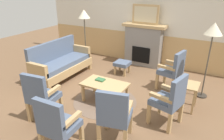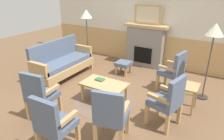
% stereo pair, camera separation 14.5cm
% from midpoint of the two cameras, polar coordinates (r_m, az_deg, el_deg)
% --- Properties ---
extents(ground_plane, '(14.00, 14.00, 0.00)m').
position_cam_midpoint_polar(ground_plane, '(4.74, -1.30, -7.57)').
color(ground_plane, brown).
extents(wall_back, '(7.20, 0.14, 2.70)m').
position_cam_midpoint_polar(wall_back, '(6.52, 11.11, 12.90)').
color(wall_back, silver).
rests_on(wall_back, ground_plane).
extents(fireplace, '(1.30, 0.44, 1.28)m').
position_cam_midpoint_polar(fireplace, '(6.43, 9.88, 6.83)').
color(fireplace, gray).
rests_on(fireplace, ground_plane).
extents(framed_picture, '(0.80, 0.04, 0.56)m').
position_cam_midpoint_polar(framed_picture, '(6.25, 10.46, 14.84)').
color(framed_picture, tan).
rests_on(framed_picture, fireplace).
extents(couch, '(0.70, 1.80, 0.98)m').
position_cam_midpoint_polar(couch, '(5.76, -12.86, 1.96)').
color(couch, tan).
rests_on(couch, ground_plane).
extents(coffee_table, '(0.96, 0.56, 0.44)m').
position_cam_midpoint_polar(coffee_table, '(4.41, -1.24, -4.32)').
color(coffee_table, tan).
rests_on(coffee_table, ground_plane).
extents(round_rug, '(1.38, 1.38, 0.01)m').
position_cam_midpoint_polar(round_rug, '(4.60, -1.20, -8.56)').
color(round_rug, brown).
rests_on(round_rug, ground_plane).
extents(book_on_table, '(0.20, 0.15, 0.03)m').
position_cam_midpoint_polar(book_on_table, '(4.52, -2.47, -2.63)').
color(book_on_table, '#33663D').
rests_on(book_on_table, coffee_table).
extents(footstool, '(0.40, 0.40, 0.36)m').
position_cam_midpoint_polar(footstool, '(5.82, 3.92, 1.56)').
color(footstool, tan).
rests_on(footstool, ground_plane).
extents(armchair_near_fireplace, '(0.58, 0.58, 0.98)m').
position_cam_midpoint_polar(armchair_near_fireplace, '(3.76, 16.42, -7.87)').
color(armchair_near_fireplace, tan).
rests_on(armchair_near_fireplace, ground_plane).
extents(armchair_by_window_left, '(0.56, 0.56, 0.98)m').
position_cam_midpoint_polar(armchair_by_window_left, '(5.03, 17.54, 0.04)').
color(armchair_by_window_left, tan).
rests_on(armchair_by_window_left, ground_plane).
extents(armchair_front_left, '(0.50, 0.50, 0.98)m').
position_cam_midpoint_polar(armchair_front_left, '(3.18, -14.73, -13.89)').
color(armchair_front_left, tan).
rests_on(armchair_front_left, ground_plane).
extents(armchair_front_center, '(0.53, 0.53, 0.98)m').
position_cam_midpoint_polar(armchair_front_center, '(3.99, -18.41, -6.24)').
color(armchair_front_center, tan).
rests_on(armchair_front_center, ground_plane).
extents(armchair_corner_left, '(0.58, 0.58, 0.98)m').
position_cam_midpoint_polar(armchair_corner_left, '(3.26, 0.92, -12.05)').
color(armchair_corner_left, tan).
rests_on(armchair_corner_left, ground_plane).
extents(side_table, '(0.44, 0.44, 0.55)m').
position_cam_midpoint_polar(side_table, '(4.41, 20.74, -5.23)').
color(side_table, tan).
rests_on(side_table, ground_plane).
extents(floor_lamp_by_couch, '(0.36, 0.36, 1.68)m').
position_cam_midpoint_polar(floor_lamp_by_couch, '(6.41, -6.45, 14.27)').
color(floor_lamp_by_couch, '#332D28').
rests_on(floor_lamp_by_couch, ground_plane).
extents(floor_lamp_by_chairs, '(0.36, 0.36, 1.68)m').
position_cam_midpoint_polar(floor_lamp_by_chairs, '(4.69, 27.23, 8.69)').
color(floor_lamp_by_chairs, '#332D28').
rests_on(floor_lamp_by_chairs, ground_plane).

